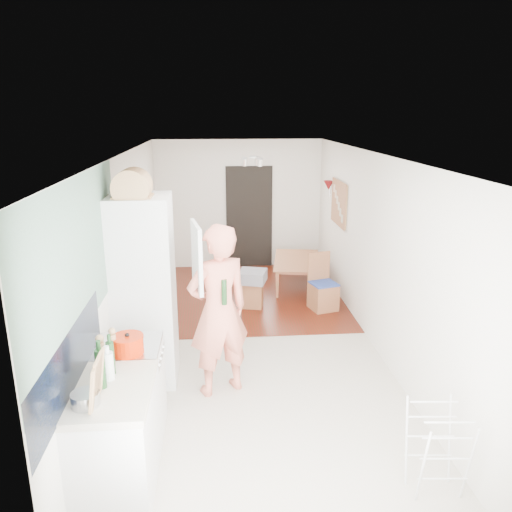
{
  "coord_description": "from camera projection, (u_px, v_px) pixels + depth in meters",
  "views": [
    {
      "loc": [
        -0.45,
        -6.09,
        3.01
      ],
      "look_at": [
        0.06,
        0.2,
        1.17
      ],
      "focal_mm": 35.0,
      "sensor_mm": 36.0,
      "label": 1
    }
  ],
  "objects": [
    {
      "name": "room_shell",
      "position": [
        252.0,
        254.0,
        6.35
      ],
      "size": [
        3.2,
        7.0,
        2.5
      ],
      "primitive_type": null,
      "color": "silver",
      "rests_on": "ground"
    },
    {
      "name": "floor",
      "position": [
        253.0,
        344.0,
        6.7
      ],
      "size": [
        3.2,
        7.0,
        0.01
      ],
      "primitive_type": "cube",
      "color": "beige",
      "rests_on": "ground"
    },
    {
      "name": "wood_floor_overlay",
      "position": [
        244.0,
        295.0,
        8.47
      ],
      "size": [
        3.2,
        3.3,
        0.01
      ],
      "primitive_type": "cube",
      "color": "#5B130A",
      "rests_on": "room_shell"
    },
    {
      "name": "sage_wall_panel",
      "position": [
        80.0,
        256.0,
        4.14
      ],
      "size": [
        0.02,
        3.0,
        1.3
      ],
      "primitive_type": "cube",
      "color": "gray",
      "rests_on": "room_shell"
    },
    {
      "name": "tile_splashback",
      "position": [
        71.0,
        363.0,
        3.81
      ],
      "size": [
        0.02,
        1.9,
        0.5
      ],
      "primitive_type": "cube",
      "color": "black",
      "rests_on": "room_shell"
    },
    {
      "name": "doorway_recess",
      "position": [
        249.0,
        218.0,
        9.77
      ],
      "size": [
        0.9,
        0.04,
        2.0
      ],
      "primitive_type": "cube",
      "color": "black",
      "rests_on": "room_shell"
    },
    {
      "name": "base_cabinet",
      "position": [
        116.0,
        442.0,
        4.04
      ],
      "size": [
        0.6,
        0.9,
        0.86
      ],
      "primitive_type": "cube",
      "color": "silver",
      "rests_on": "room_shell"
    },
    {
      "name": "worktop",
      "position": [
        112.0,
        392.0,
        3.91
      ],
      "size": [
        0.62,
        0.92,
        0.06
      ],
      "primitive_type": "cube",
      "color": "beige",
      "rests_on": "room_shell"
    },
    {
      "name": "range_cooker",
      "position": [
        131.0,
        391.0,
        4.75
      ],
      "size": [
        0.6,
        0.6,
        0.88
      ],
      "primitive_type": "cube",
      "color": "silver",
      "rests_on": "room_shell"
    },
    {
      "name": "cooker_top",
      "position": [
        127.0,
        347.0,
        4.62
      ],
      "size": [
        0.6,
        0.6,
        0.04
      ],
      "primitive_type": "cube",
      "color": "#B8B8BA",
      "rests_on": "room_shell"
    },
    {
      "name": "fridge_housing",
      "position": [
        144.0,
        291.0,
        5.55
      ],
      "size": [
        0.66,
        0.66,
        2.15
      ],
      "primitive_type": "cube",
      "color": "silver",
      "rests_on": "room_shell"
    },
    {
      "name": "fridge_door",
      "position": [
        197.0,
        257.0,
        5.18
      ],
      "size": [
        0.14,
        0.56,
        0.7
      ],
      "primitive_type": "cube",
      "rotation": [
        0.0,
        0.0,
        -1.4
      ],
      "color": "silver",
      "rests_on": "room_shell"
    },
    {
      "name": "fridge_interior",
      "position": [
        170.0,
        250.0,
        5.45
      ],
      "size": [
        0.02,
        0.52,
        0.66
      ],
      "primitive_type": "cube",
      "color": "white",
      "rests_on": "room_shell"
    },
    {
      "name": "pinboard",
      "position": [
        339.0,
        203.0,
        8.21
      ],
      "size": [
        0.03,
        0.9,
        0.7
      ],
      "primitive_type": "cube",
      "color": "tan",
      "rests_on": "room_shell"
    },
    {
      "name": "pinboard_frame",
      "position": [
        338.0,
        203.0,
        8.21
      ],
      "size": [
        0.0,
        0.94,
        0.74
      ],
      "primitive_type": "cube",
      "color": "#9E5537",
      "rests_on": "room_shell"
    },
    {
      "name": "wall_sconce",
      "position": [
        329.0,
        185.0,
        8.77
      ],
      "size": [
        0.18,
        0.18,
        0.16
      ],
      "primitive_type": "cone",
      "color": "maroon",
      "rests_on": "room_shell"
    },
    {
      "name": "person",
      "position": [
        218.0,
        296.0,
        5.27
      ],
      "size": [
        0.97,
        0.83,
        2.25
      ],
      "primitive_type": "imported",
      "rotation": [
        0.0,
        0.0,
        3.56
      ],
      "color": "#E97C64",
      "rests_on": "floor"
    },
    {
      "name": "dining_table",
      "position": [
        298.0,
        275.0,
        8.84
      ],
      "size": [
        0.85,
        1.28,
        0.42
      ],
      "primitive_type": "imported",
      "rotation": [
        0.0,
        0.0,
        1.41
      ],
      "color": "#9E5537",
      "rests_on": "floor"
    },
    {
      "name": "dining_chair",
      "position": [
        324.0,
        283.0,
        7.73
      ],
      "size": [
        0.47,
        0.47,
        0.89
      ],
      "primitive_type": null,
      "rotation": [
        0.0,
        0.0,
        0.28
      ],
      "color": "#9E5537",
      "rests_on": "floor"
    },
    {
      "name": "stool",
      "position": [
        252.0,
        294.0,
        7.91
      ],
      "size": [
        0.38,
        0.38,
        0.43
      ],
      "primitive_type": null,
      "rotation": [
        0.0,
        0.0,
        -0.2
      ],
      "color": "#9E5537",
      "rests_on": "floor"
    },
    {
      "name": "grey_drape",
      "position": [
        252.0,
        276.0,
        7.79
      ],
      "size": [
        0.5,
        0.5,
        0.18
      ],
      "primitive_type": "cube",
      "rotation": [
        0.0,
        0.0,
        -0.28
      ],
      "color": "gray",
      "rests_on": "stool"
    },
    {
      "name": "drying_rack",
      "position": [
        437.0,
        451.0,
        4.0
      ],
      "size": [
        0.42,
        0.38,
        0.76
      ],
      "primitive_type": null,
      "rotation": [
        0.0,
        0.0,
        -0.08
      ],
      "color": "silver",
      "rests_on": "floor"
    },
    {
      "name": "bread_bin",
      "position": [
        132.0,
        187.0,
        5.13
      ],
      "size": [
        0.43,
        0.41,
        0.21
      ],
      "primitive_type": null,
      "rotation": [
        0.0,
        0.0,
        -0.07
      ],
      "color": "tan",
      "rests_on": "fridge_housing"
    },
    {
      "name": "red_casserole",
      "position": [
        128.0,
        345.0,
        4.44
      ],
      "size": [
        0.31,
        0.31,
        0.17
      ],
      "primitive_type": "cylinder",
      "rotation": [
        0.0,
        0.0,
        0.08
      ],
      "color": "red",
      "rests_on": "cooker_top"
    },
    {
      "name": "steel_pan",
      "position": [
        85.0,
        399.0,
        3.66
      ],
      "size": [
        0.25,
        0.25,
        0.1
      ],
      "primitive_type": "cylinder",
      "rotation": [
        0.0,
        0.0,
        0.21
      ],
      "color": "#B8B8BA",
      "rests_on": "worktop"
    },
    {
      "name": "held_bottle",
      "position": [
        224.0,
        292.0,
        5.14
      ],
      "size": [
        0.06,
        0.06,
        0.27
      ],
      "primitive_type": "cylinder",
      "color": "#183B19",
      "rests_on": "person"
    },
    {
      "name": "bottle_a",
      "position": [
        101.0,
        369.0,
        3.87
      ],
      "size": [
        0.08,
        0.08,
        0.32
      ],
      "primitive_type": "cylinder",
      "rotation": [
        0.0,
        0.0,
        0.06
      ],
      "color": "#183B19",
      "rests_on": "worktop"
    },
    {
      "name": "bottle_b",
      "position": [
        111.0,
        358.0,
        4.08
      ],
      "size": [
        0.08,
        0.08,
        0.28
      ],
      "primitive_type": "cylinder",
      "rotation": [
        0.0,
        0.0,
        0.19
      ],
      "color": "#183B19",
      "rests_on": "worktop"
    },
    {
      "name": "bottle_c",
      "position": [
        108.0,
        366.0,
        4.0
      ],
      "size": [
        0.1,
        0.1,
        0.23
      ],
      "primitive_type": "cylinder",
      "rotation": [
        0.0,
        0.0,
        0.01
      ],
      "color": "silver",
      "rests_on": "worktop"
    },
    {
      "name": "pepper_mill_front",
      "position": [
        101.0,
        356.0,
        4.15
      ],
      "size": [
        0.08,
        0.08,
        0.24
      ],
      "primitive_type": "cylinder",
      "rotation": [
        0.0,
        0.0,
        0.26
      ],
      "color": "tan",
      "rests_on": "worktop"
    },
    {
      "name": "pepper_mill_back",
      "position": [
        113.0,
        346.0,
        4.37
      ],
      "size": [
        0.06,
        0.06,
        0.22
      ],
      "primitive_type": "cylinder",
      "rotation": [
        0.0,
        0.0,
        -0.1
      ],
      "color": "tan",
      "rests_on": "worktop"
    },
    {
      "name": "chopping_boards",
      "position": [
        97.0,
        381.0,
        3.65
      ],
      "size": [
        0.06,
        0.28,
        0.38
      ],
      "primitive_type": null,
      "rotation": [
        0.0,
        0.0,
        -0.07
      ],
      "color": "tan",
      "rests_on": "worktop"
    }
  ]
}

